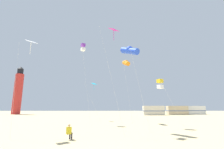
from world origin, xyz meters
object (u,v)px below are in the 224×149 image
(kite_box_gold, at_px, (160,84))
(kite_diamond_magenta, at_px, (114,33))
(kite_diamond_cyan, at_px, (94,85))
(kite_tube_orange, at_px, (126,63))
(kite_flyer_standing, at_px, (69,131))
(kite_diamond_white, at_px, (30,45))
(rv_van_tan, at_px, (177,110))
(lighthouse_distant, at_px, (18,91))
(rv_van_white, at_px, (195,110))
(kite_box_violet, at_px, (83,47))
(rv_van_cream, at_px, (153,110))
(kite_tube_blue, at_px, (130,50))

(kite_box_gold, distance_m, kite_diamond_magenta, 8.48)
(kite_diamond_cyan, bearing_deg, kite_tube_orange, -37.20)
(kite_flyer_standing, relative_size, kite_diamond_cyan, 0.17)
(kite_diamond_white, bearing_deg, kite_diamond_cyan, 75.74)
(kite_diamond_magenta, bearing_deg, rv_van_tan, 60.13)
(kite_flyer_standing, relative_size, kite_diamond_magenta, 0.11)
(kite_diamond_magenta, height_order, lighthouse_distant, lighthouse_distant)
(kite_diamond_white, bearing_deg, rv_van_white, 49.06)
(rv_van_white, bearing_deg, kite_diamond_cyan, -146.61)
(kite_box_gold, xyz_separation_m, kite_box_violet, (-10.47, 4.59, 6.46))
(rv_van_cream, bearing_deg, kite_box_violet, -121.97)
(kite_flyer_standing, height_order, kite_box_violet, kite_box_violet)
(rv_van_tan, bearing_deg, kite_diamond_cyan, -139.27)
(rv_van_tan, bearing_deg, kite_box_gold, -116.47)
(kite_box_violet, bearing_deg, kite_diamond_cyan, 78.72)
(rv_van_cream, xyz_separation_m, rv_van_tan, (8.14, 1.94, 0.00))
(kite_box_violet, relative_size, kite_diamond_magenta, 1.15)
(kite_flyer_standing, height_order, kite_diamond_white, kite_diamond_white)
(kite_diamond_white, bearing_deg, lighthouse_distant, 120.04)
(kite_box_gold, bearing_deg, kite_diamond_magenta, -146.53)
(kite_diamond_white, distance_m, kite_diamond_magenta, 8.11)
(kite_tube_blue, distance_m, kite_diamond_cyan, 14.78)
(kite_tube_blue, xyz_separation_m, rv_van_white, (26.47, 38.51, -7.08))
(rv_van_white, bearing_deg, kite_box_violet, -141.40)
(kite_box_gold, xyz_separation_m, rv_van_white, (22.42, 35.58, -3.82))
(kite_tube_orange, height_order, rv_van_white, kite_tube_orange)
(kite_diamond_cyan, xyz_separation_m, rv_van_tan, (24.68, 22.42, -5.13))
(kite_diamond_white, height_order, rv_van_cream, kite_diamond_white)
(kite_box_gold, relative_size, rv_van_white, 0.88)
(kite_box_gold, distance_m, lighthouse_distant, 53.70)
(kite_box_gold, xyz_separation_m, rv_van_tan, (15.45, 33.19, -3.82))
(rv_van_tan, bearing_deg, lighthouse_distant, 173.99)
(rv_van_cream, distance_m, rv_van_tan, 8.37)
(kite_tube_blue, xyz_separation_m, lighthouse_distant, (-34.36, 40.36, -0.64))
(kite_flyer_standing, xyz_separation_m, kite_diamond_magenta, (3.43, 2.95, 9.41))
(rv_van_cream, bearing_deg, kite_tube_orange, -111.80)
(kite_tube_blue, height_order, rv_van_cream, kite_tube_blue)
(kite_diamond_cyan, bearing_deg, lighthouse_distant, 137.59)
(kite_diamond_cyan, bearing_deg, kite_tube_blue, -69.29)
(kite_tube_blue, relative_size, kite_box_violet, 0.75)
(rv_van_white, bearing_deg, kite_flyer_standing, -131.47)
(kite_diamond_cyan, bearing_deg, rv_van_tan, 42.25)
(rv_van_cream, xyz_separation_m, rv_van_white, (15.11, 4.33, 0.00))
(kite_tube_orange, distance_m, rv_van_tan, 33.82)
(kite_box_violet, bearing_deg, rv_van_tan, 47.82)
(kite_tube_orange, height_order, lighthouse_distant, lighthouse_distant)
(kite_tube_blue, bearing_deg, kite_tube_orange, 86.61)
(kite_flyer_standing, xyz_separation_m, kite_box_violet, (-1.21, 11.39, 11.06))
(kite_box_violet, relative_size, rv_van_tan, 1.89)
(kite_tube_orange, bearing_deg, kite_diamond_white, -129.20)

